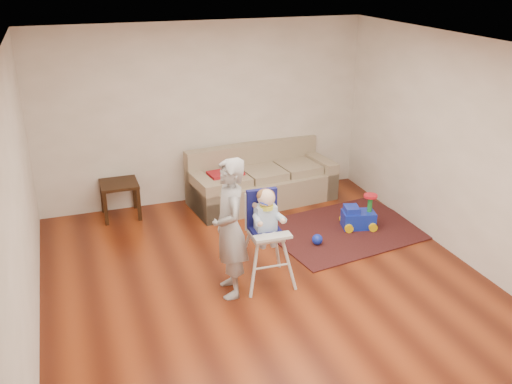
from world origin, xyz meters
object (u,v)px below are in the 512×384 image
object	(u,v)px
ride_on_toy	(359,211)
toy_ball	(317,239)
sofa	(262,176)
high_chair	(266,238)
side_table	(120,199)
adult	(230,228)

from	to	relation	value
ride_on_toy	toy_ball	bearing A→B (deg)	-145.88
sofa	high_chair	xyz separation A→B (m)	(-0.77, -2.24, 0.14)
side_table	ride_on_toy	bearing A→B (deg)	-26.08
side_table	high_chair	world-z (taller)	high_chair
side_table	adult	size ratio (longest dim) A/B	0.33
ride_on_toy	adult	bearing A→B (deg)	-141.95
sofa	toy_ball	size ratio (longest dim) A/B	16.13
high_chair	adult	xyz separation A→B (m)	(-0.45, -0.08, 0.23)
sofa	adult	distance (m)	2.64
side_table	sofa	bearing A→B (deg)	-4.67
side_table	toy_ball	size ratio (longest dim) A/B	3.70
sofa	side_table	distance (m)	2.14
ride_on_toy	toy_ball	distance (m)	0.83
toy_ball	high_chair	xyz separation A→B (m)	(-0.95, -0.62, 0.48)
high_chair	side_table	bearing A→B (deg)	121.03
adult	side_table	bearing A→B (deg)	-155.21
adult	sofa	bearing A→B (deg)	156.97
high_chair	sofa	bearing A→B (deg)	72.68
ride_on_toy	adult	world-z (taller)	adult
side_table	adult	bearing A→B (deg)	-69.85
toy_ball	high_chair	bearing A→B (deg)	-146.82
ride_on_toy	high_chair	distance (m)	1.96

